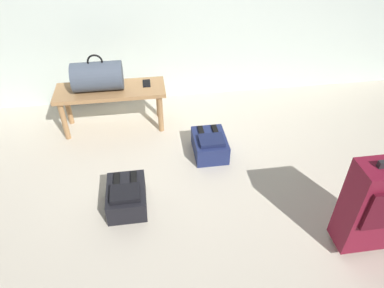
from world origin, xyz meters
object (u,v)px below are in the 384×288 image
Objects in this scene: bench at (111,95)px; cell_phone at (147,83)px; duffel_bag_slate at (98,76)px; suitcase_upright_burgundy at (378,205)px; backpack_dark at (127,196)px; backpack_navy at (210,145)px.

bench is 6.94× the size of cell_phone.
suitcase_upright_burgundy is at bearing -43.01° from duffel_bag_slate.
duffel_bag_slate reaches higher than cell_phone.
cell_phone is 0.38× the size of backpack_dark.
cell_phone is at bearing 6.35° from duffel_bag_slate.
backpack_dark is (0.11, -1.06, -0.26)m from bench.
suitcase_upright_burgundy is at bearing -51.71° from cell_phone.
backpack_dark is (-1.56, 0.58, -0.28)m from suitcase_upright_burgundy.
backpack_navy is 1.00× the size of backpack_dark.
backpack_navy is at bearing -32.89° from bench.
backpack_dark is (-0.72, -0.52, 0.00)m from backpack_navy.
cell_phone is 2.15m from suitcase_upright_burgundy.
backpack_navy is at bearing -49.54° from cell_phone.
cell_phone is at bearing 128.29° from suitcase_upright_burgundy.
cell_phone is (0.43, 0.05, -0.13)m from duffel_bag_slate.
duffel_bag_slate is 0.45m from cell_phone.
duffel_bag_slate is 3.06× the size of cell_phone.
backpack_dark is at bearing -79.07° from duffel_bag_slate.
cell_phone is 0.20× the size of suitcase_upright_burgundy.
cell_phone reaches higher than backpack_dark.
backpack_navy and backpack_dark have the same top height.
duffel_bag_slate reaches higher than backpack_navy.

